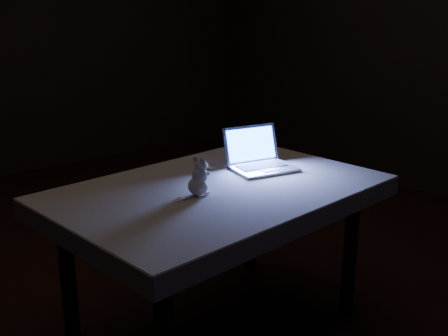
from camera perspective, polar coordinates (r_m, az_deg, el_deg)
floor at (r=2.93m, az=-3.90°, el=-11.87°), size 5.00×5.00×0.00m
back_wall at (r=4.86m, az=-21.52°, el=14.45°), size 4.50×0.04×2.60m
table at (r=2.41m, az=-0.65°, el=-9.50°), size 1.32×0.93×0.66m
tablecloth at (r=2.35m, az=1.13°, el=-2.34°), size 1.34×0.90×0.08m
laptop at (r=2.48m, az=4.12°, el=1.80°), size 0.31×0.28×0.18m
plush_mouse at (r=2.16m, az=-2.69°, el=-0.92°), size 0.13×0.13×0.15m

